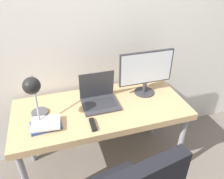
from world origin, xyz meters
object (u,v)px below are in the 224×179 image
object	(u,v)px
monitor	(146,71)
book_stack	(46,124)
laptop	(99,98)
desk_lamp	(33,91)

from	to	relation	value
monitor	book_stack	size ratio (longest dim) A/B	2.10
laptop	desk_lamp	xyz separation A→B (m)	(-0.50, -0.13, 0.25)
laptop	desk_lamp	size ratio (longest dim) A/B	0.74
laptop	monitor	world-z (taller)	monitor
laptop	monitor	xyz separation A→B (m)	(0.46, 0.04, 0.18)
desk_lamp	monitor	bearing A→B (deg)	10.15
desk_lamp	book_stack	distance (m)	0.29
laptop	monitor	size ratio (longest dim) A/B	0.61
laptop	monitor	distance (m)	0.49
monitor	desk_lamp	size ratio (longest dim) A/B	1.21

